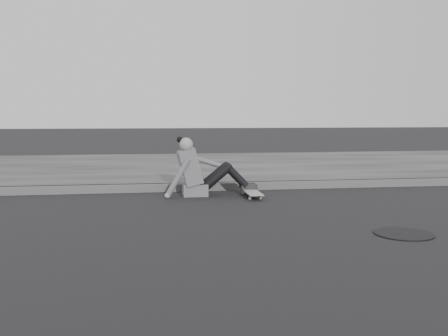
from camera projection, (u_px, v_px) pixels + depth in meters
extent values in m
plane|color=black|center=(227.00, 226.00, 5.34)|extent=(80.00, 80.00, 0.00)
cube|color=#484848|center=(202.00, 187.00, 7.88)|extent=(24.00, 0.16, 0.12)
cube|color=#373737|center=(188.00, 167.00, 10.85)|extent=(24.00, 6.00, 0.12)
cylinder|color=black|center=(404.00, 234.00, 4.99)|extent=(0.58, 0.58, 0.01)
cylinder|color=gray|center=(250.00, 198.00, 7.00)|extent=(0.03, 0.05, 0.05)
cylinder|color=gray|center=(260.00, 198.00, 7.03)|extent=(0.03, 0.05, 0.05)
cylinder|color=gray|center=(243.00, 192.00, 7.51)|extent=(0.03, 0.05, 0.05)
cylinder|color=gray|center=(253.00, 192.00, 7.54)|extent=(0.03, 0.05, 0.05)
cube|color=#2B2B2E|center=(255.00, 196.00, 7.01)|extent=(0.16, 0.04, 0.03)
cube|color=#2B2B2E|center=(248.00, 190.00, 7.52)|extent=(0.16, 0.04, 0.03)
cube|color=gray|center=(251.00, 191.00, 7.26)|extent=(0.20, 0.78, 0.02)
cube|color=#565659|center=(195.00, 189.00, 7.39)|extent=(0.36, 0.34, 0.18)
cube|color=#565659|center=(190.00, 167.00, 7.35)|extent=(0.37, 0.40, 0.57)
cube|color=#565659|center=(181.00, 159.00, 7.31)|extent=(0.14, 0.30, 0.20)
cylinder|color=gray|center=(187.00, 151.00, 7.31)|extent=(0.09, 0.09, 0.08)
sphere|color=gray|center=(186.00, 144.00, 7.30)|extent=(0.20, 0.20, 0.20)
sphere|color=black|center=(180.00, 140.00, 7.30)|extent=(0.09, 0.09, 0.09)
cylinder|color=black|center=(217.00, 177.00, 7.33)|extent=(0.43, 0.13, 0.39)
cylinder|color=black|center=(215.00, 175.00, 7.51)|extent=(0.43, 0.13, 0.39)
cylinder|color=black|center=(237.00, 177.00, 7.37)|extent=(0.35, 0.11, 0.36)
cylinder|color=black|center=(235.00, 175.00, 7.55)|extent=(0.35, 0.11, 0.36)
sphere|color=black|center=(228.00, 167.00, 7.34)|extent=(0.13, 0.13, 0.13)
sphere|color=black|center=(226.00, 166.00, 7.52)|extent=(0.13, 0.13, 0.13)
cube|color=#242424|center=(249.00, 187.00, 7.42)|extent=(0.24, 0.08, 0.07)
cube|color=#242424|center=(247.00, 185.00, 7.59)|extent=(0.24, 0.08, 0.07)
cylinder|color=#565659|center=(178.00, 178.00, 7.13)|extent=(0.38, 0.08, 0.58)
sphere|color=gray|center=(167.00, 196.00, 7.12)|extent=(0.08, 0.08, 0.08)
cylinder|color=#565659|center=(205.00, 161.00, 7.53)|extent=(0.48, 0.08, 0.21)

